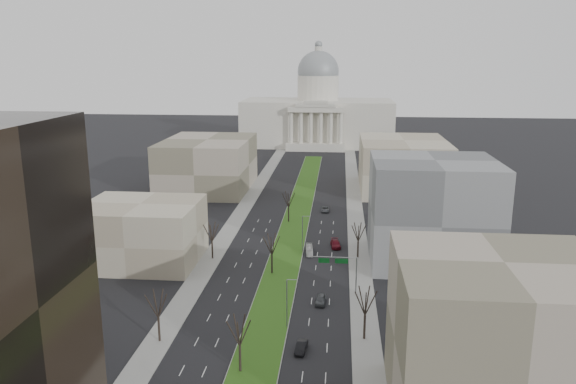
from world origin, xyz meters
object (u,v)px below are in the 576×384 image
Objects in this scene: car_grey_near at (321,300)px; car_black at (301,347)px; car_red at (336,244)px; car_grey_far at (325,209)px; box_van at (309,250)px.

car_grey_near is 1.04× the size of car_black.
car_red is 33.48m from car_grey_far.
car_red is at bearing -84.13° from car_grey_far.
car_grey_near is at bearing -87.67° from box_van.
box_van is (-6.34, -5.25, 0.10)m from car_red.
car_red is at bearing 90.09° from car_grey_near.
car_black is 46.88m from box_van.
car_red is (5.02, 52.11, 0.07)m from car_black.
box_van is (-3.81, 28.37, 0.11)m from car_grey_near.
car_grey_near is 33.72m from car_red.
car_black is (-2.49, -18.49, -0.06)m from car_grey_near.
car_grey_far is 38.65m from box_van.
car_red reaches higher than car_grey_near.
car_grey_near is 0.84× the size of car_red.
car_red is (2.54, 33.62, 0.01)m from car_grey_near.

